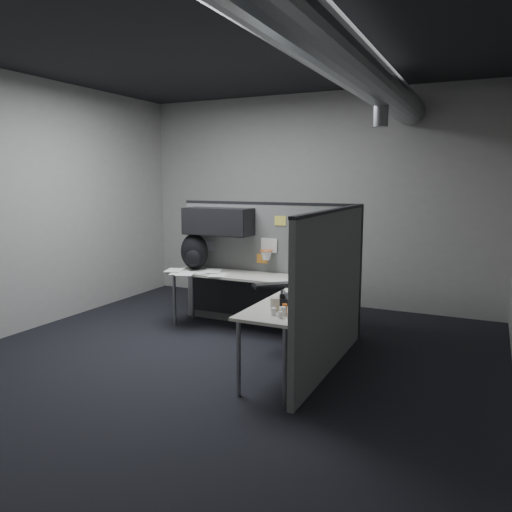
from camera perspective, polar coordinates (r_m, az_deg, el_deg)
The scene contains 12 objects.
room at distance 4.94m, azimuth 2.10°, elevation 10.84°, with size 5.62×5.62×3.22m.
partition_back at distance 6.45m, azimuth -0.25°, elevation 0.57°, with size 2.44×0.42×1.63m.
partition_right at distance 5.07m, azimuth 8.64°, elevation -3.85°, with size 0.07×2.23×1.63m.
desk at distance 5.88m, azimuth 1.03°, elevation -4.04°, with size 2.31×2.11×0.73m.
monitor at distance 5.79m, azimuth 6.65°, elevation -0.85°, with size 0.54×0.54×0.44m.
keyboard at distance 5.56m, azimuth 2.05°, elevation -3.36°, with size 0.46×0.45×0.04m.
mouse at distance 5.25m, azimuth 4.65°, elevation -4.17°, with size 0.26×0.26×0.04m.
phone at distance 4.85m, azimuth 3.89°, elevation -4.92°, with size 0.28×0.30×0.11m.
bottles at distance 4.42m, azimuth 2.89°, elevation -6.31°, with size 0.14×0.20×0.09m.
cup at distance 4.58m, azimuth 2.18°, elevation -5.51°, with size 0.09×0.09×0.12m, color beige.
papers at distance 6.42m, azimuth -6.97°, elevation -1.86°, with size 0.92×0.67×0.02m.
backpack at distance 6.64m, azimuth -7.06°, elevation 0.44°, with size 0.42×0.38×0.48m.
Camera 1 is at (2.51, -4.53, 1.92)m, focal length 35.00 mm.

